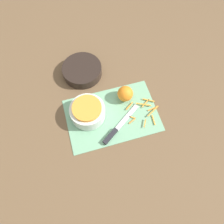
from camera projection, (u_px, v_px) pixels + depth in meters
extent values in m
plane|color=brown|center=(112.00, 115.00, 1.04)|extent=(4.00, 4.00, 0.00)
cube|color=#75AD84|center=(112.00, 115.00, 1.04)|extent=(0.43, 0.28, 0.01)
cylinder|color=silver|center=(88.00, 112.00, 1.00)|extent=(0.16, 0.16, 0.06)
cylinder|color=orange|center=(87.00, 108.00, 0.97)|extent=(0.13, 0.13, 0.02)
cylinder|color=black|center=(82.00, 70.00, 1.12)|extent=(0.20, 0.20, 0.05)
cube|color=#232328|center=(110.00, 136.00, 0.98)|extent=(0.08, 0.07, 0.02)
cube|color=silver|center=(127.00, 117.00, 1.03)|extent=(0.14, 0.11, 0.00)
sphere|color=orange|center=(125.00, 94.00, 1.04)|extent=(0.08, 0.08, 0.08)
cube|color=orange|center=(132.00, 121.00, 1.02)|extent=(0.04, 0.02, 0.00)
cube|color=gold|center=(149.00, 100.00, 1.06)|extent=(0.05, 0.03, 0.00)
cube|color=orange|center=(129.00, 106.00, 1.05)|extent=(0.05, 0.03, 0.00)
cube|color=orange|center=(146.00, 103.00, 1.06)|extent=(0.05, 0.04, 0.00)
cube|color=#F49C37|center=(154.00, 120.00, 1.02)|extent=(0.01, 0.05, 0.00)
cube|color=orange|center=(145.00, 123.00, 1.01)|extent=(0.03, 0.04, 0.00)
cube|color=orange|center=(132.00, 117.00, 1.03)|extent=(0.03, 0.02, 0.00)
cube|color=orange|center=(153.00, 108.00, 1.05)|extent=(0.06, 0.01, 0.00)
cube|color=gold|center=(144.00, 104.00, 1.05)|extent=(0.07, 0.04, 0.00)
cube|color=gold|center=(153.00, 111.00, 1.03)|extent=(0.07, 0.04, 0.00)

